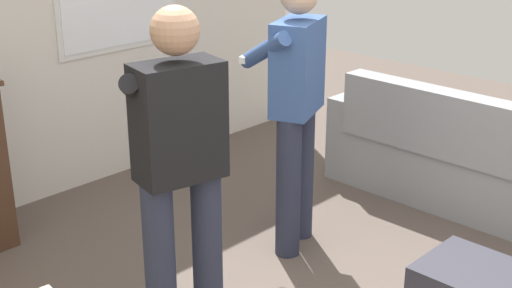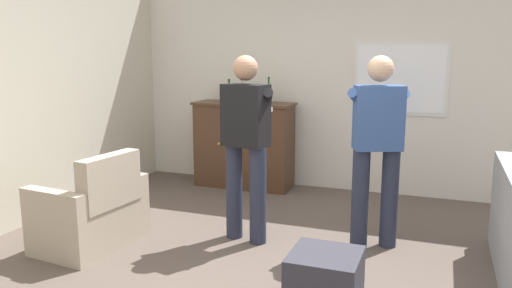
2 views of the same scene
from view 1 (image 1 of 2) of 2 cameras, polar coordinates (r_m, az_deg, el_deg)
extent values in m
cube|color=silver|center=(5.07, -18.36, 10.65)|extent=(5.20, 0.12, 2.80)
cube|color=gray|center=(5.12, 18.33, -3.22)|extent=(0.55, 2.12, 0.42)
cube|color=gray|center=(4.79, 17.82, 0.78)|extent=(0.18, 2.12, 0.45)
cube|color=gray|center=(5.61, 8.07, 0.95)|extent=(0.55, 0.18, 0.64)
cube|color=#386BB7|center=(5.29, 10.62, 2.76)|extent=(0.21, 0.42, 0.36)
cube|color=beige|center=(4.92, 18.45, 0.67)|extent=(0.20, 0.42, 0.36)
cylinder|color=#282D42|center=(3.47, -7.66, -9.85)|extent=(0.15, 0.15, 0.88)
cylinder|color=#282D42|center=(3.58, -3.91, -8.73)|extent=(0.15, 0.15, 0.88)
cube|color=black|center=(3.23, -6.21, 1.78)|extent=(0.44, 0.30, 0.55)
sphere|color=tan|center=(3.12, -6.50, 9.01)|extent=(0.22, 0.22, 0.22)
cylinder|color=black|center=(3.28, -9.38, 3.97)|extent=(0.38, 0.36, 0.29)
cylinder|color=black|center=(3.38, -5.85, 4.63)|extent=(0.26, 0.44, 0.29)
cube|color=white|center=(3.49, -8.72, 3.57)|extent=(0.16, 0.07, 0.04)
cylinder|color=#282D42|center=(4.28, 2.60, -3.54)|extent=(0.15, 0.15, 0.88)
cylinder|color=#282D42|center=(4.51, 3.68, -2.27)|extent=(0.15, 0.15, 0.88)
cube|color=#385693|center=(4.16, 3.35, 6.18)|extent=(0.45, 0.35, 0.55)
cylinder|color=#385693|center=(4.08, 0.72, 7.52)|extent=(0.19, 0.45, 0.29)
cylinder|color=#385693|center=(4.29, 1.82, 8.16)|extent=(0.42, 0.31, 0.29)
cube|color=white|center=(4.26, -0.76, 6.91)|extent=(0.15, 0.09, 0.04)
camera|label=2|loc=(3.99, 68.22, 0.75)|focal=35.00mm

